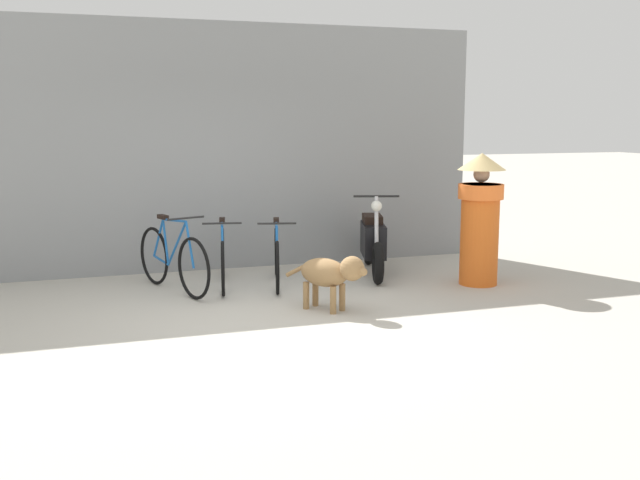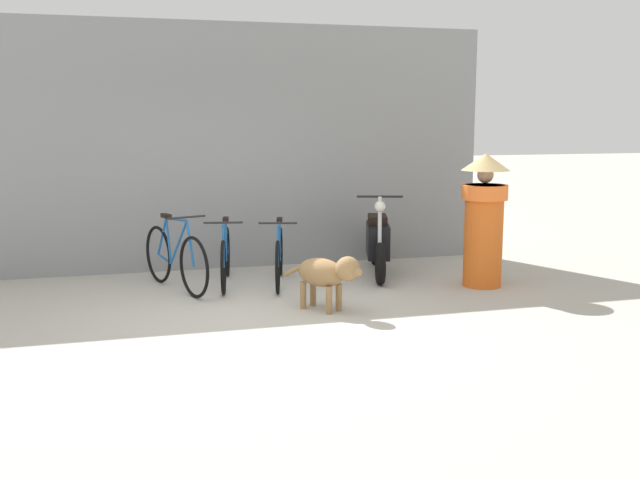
# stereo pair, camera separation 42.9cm
# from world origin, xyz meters

# --- Properties ---
(ground_plane) EXTENTS (60.00, 60.00, 0.00)m
(ground_plane) POSITION_xyz_m (0.00, 0.00, 0.00)
(ground_plane) COLOR #B7B2A5
(shop_wall_back) EXTENTS (7.82, 0.20, 3.31)m
(shop_wall_back) POSITION_xyz_m (0.00, 2.91, 1.66)
(shop_wall_back) COLOR gray
(shop_wall_back) RESTS_ON ground
(bicycle_0) EXTENTS (0.65, 1.63, 0.93)m
(bicycle_0) POSITION_xyz_m (-0.61, 1.65, 0.39)
(bicycle_0) COLOR black
(bicycle_0) RESTS_ON ground
(bicycle_1) EXTENTS (0.49, 1.67, 0.84)m
(bicycle_1) POSITION_xyz_m (0.02, 1.76, 0.35)
(bicycle_1) COLOR black
(bicycle_1) RESTS_ON ground
(bicycle_2) EXTENTS (0.55, 1.65, 0.83)m
(bicycle_2) POSITION_xyz_m (0.67, 1.64, 0.35)
(bicycle_2) COLOR black
(bicycle_2) RESTS_ON ground
(motorcycle) EXTENTS (0.71, 1.76, 1.09)m
(motorcycle) POSITION_xyz_m (2.05, 1.83, 0.42)
(motorcycle) COLOR black
(motorcycle) RESTS_ON ground
(stray_dog) EXTENTS (0.71, 0.92, 0.63)m
(stray_dog) POSITION_xyz_m (0.86, 0.18, 0.41)
(stray_dog) COLOR #997247
(stray_dog) RESTS_ON ground
(person_in_robes) EXTENTS (0.65, 0.65, 1.63)m
(person_in_robes) POSITION_xyz_m (3.05, 0.83, 0.87)
(person_in_robes) COLOR orange
(person_in_robes) RESTS_ON ground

